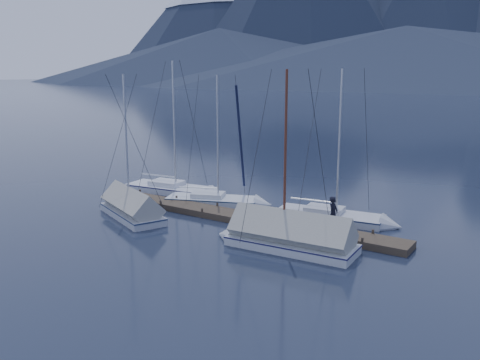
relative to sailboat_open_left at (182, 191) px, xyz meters
The scene contains 9 objects.
ground 8.17m from the sailboat_open_left, 37.58° to the right, with size 1000.00×1000.00×0.00m, color black.
dock 7.13m from the sailboat_open_left, 24.73° to the right, with size 18.00×1.50×0.54m.
mooring_posts 6.68m from the sailboat_open_left, 26.52° to the right, with size 15.12×1.52×0.35m.
sailboat_open_left is the anchor object (origin of this frame).
sailboat_open_mid 3.97m from the sailboat_open_left, ahead, with size 6.52×3.97×8.35m.
sailboat_open_right 11.26m from the sailboat_open_left, ahead, with size 6.76×2.92×8.70m.
sailboat_covered_near 11.73m from the sailboat_open_left, 28.03° to the right, with size 6.83×2.90×8.73m.
sailboat_covered_far 5.65m from the sailboat_open_left, 81.25° to the right, with size 6.21×3.96×8.39m.
person 12.18m from the sailboat_open_left, 14.32° to the right, with size 0.62×0.40×1.69m, color black.
Camera 1 is at (14.35, -19.66, 7.73)m, focal length 38.00 mm.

